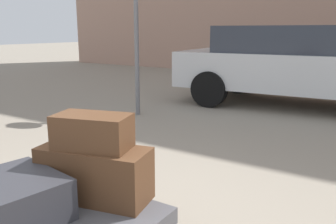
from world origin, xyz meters
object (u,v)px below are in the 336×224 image
object	(u,v)px
duffel_bag_brown_topmost_pile	(93,132)
parked_car	(299,64)
luggage_cart	(55,223)
suitcase_charcoal_front_left	(14,199)
duffel_bag_brown_rear_left	(95,173)
no_parking_sign	(136,22)

from	to	relation	value
duffel_bag_brown_topmost_pile	parked_car	bearing A→B (deg)	73.75
luggage_cart	suitcase_charcoal_front_left	xyz separation A→B (m)	(-0.11, -0.17, 0.19)
suitcase_charcoal_front_left	duffel_bag_brown_rear_left	bearing A→B (deg)	75.05
suitcase_charcoal_front_left	no_parking_sign	world-z (taller)	no_parking_sign
no_parking_sign	duffel_bag_brown_rear_left	bearing A→B (deg)	-56.59
luggage_cart	parked_car	bearing A→B (deg)	89.52
luggage_cart	duffel_bag_brown_rear_left	size ratio (longest dim) A/B	1.70
parked_car	no_parking_sign	distance (m)	3.00
suitcase_charcoal_front_left	parked_car	size ratio (longest dim) A/B	0.12
parked_car	suitcase_charcoal_front_left	bearing A→B (deg)	-91.60
duffel_bag_brown_topmost_pile	no_parking_sign	world-z (taller)	no_parking_sign
luggage_cart	parked_car	xyz separation A→B (m)	(0.05, 5.45, 0.49)
duffel_bag_brown_rear_left	parked_car	world-z (taller)	parked_car
duffel_bag_brown_topmost_pile	luggage_cart	bearing A→B (deg)	-124.27
parked_car	luggage_cart	bearing A→B (deg)	-90.48
duffel_bag_brown_rear_left	suitcase_charcoal_front_left	world-z (taller)	duffel_bag_brown_rear_left
duffel_bag_brown_topmost_pile	no_parking_sign	bearing A→B (deg)	106.78
duffel_bag_brown_topmost_pile	no_parking_sign	distance (m)	3.76
suitcase_charcoal_front_left	no_parking_sign	distance (m)	4.08
duffel_bag_brown_topmost_pile	parked_car	distance (m)	5.20
duffel_bag_brown_topmost_pile	parked_car	world-z (taller)	parked_car
suitcase_charcoal_front_left	no_parking_sign	xyz separation A→B (m)	(-1.84, 3.50, 1.01)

